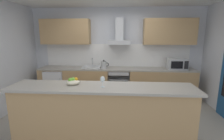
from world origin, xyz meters
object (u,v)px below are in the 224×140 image
(microwave, at_px, (177,64))
(range_hood, at_px, (119,36))
(fruit_bowl, at_px, (73,82))
(oven, at_px, (119,83))
(sink, at_px, (92,67))
(wine_glass, at_px, (103,80))
(refrigerator, at_px, (57,83))
(kettle, at_px, (104,65))

(microwave, xyz_separation_m, range_hood, (-1.58, 0.16, 0.74))
(fruit_bowl, bearing_deg, microwave, 39.60)
(oven, height_order, fruit_bowl, fruit_bowl)
(oven, height_order, sink, sink)
(microwave, bearing_deg, fruit_bowl, -140.40)
(sink, xyz_separation_m, wine_glass, (0.58, -2.06, 0.18))
(microwave, bearing_deg, sink, 179.06)
(oven, bearing_deg, wine_glass, -95.66)
(range_hood, relative_size, fruit_bowl, 3.27)
(sink, bearing_deg, fruit_bowl, -88.40)
(sink, bearing_deg, refrigerator, -179.26)
(oven, xyz_separation_m, microwave, (1.58, -0.03, 0.59))
(refrigerator, relative_size, microwave, 1.70)
(microwave, xyz_separation_m, sink, (-2.36, 0.04, -0.12))
(fruit_bowl, bearing_deg, wine_glass, -12.02)
(fruit_bowl, bearing_deg, oven, 69.49)
(microwave, distance_m, fruit_bowl, 2.99)
(refrigerator, distance_m, range_hood, 2.29)
(wine_glass, bearing_deg, refrigerator, 128.61)
(sink, relative_size, kettle, 1.73)
(sink, distance_m, wine_glass, 2.15)
(oven, xyz_separation_m, fruit_bowl, (-0.72, -1.94, 0.57))
(oven, height_order, kettle, kettle)
(refrigerator, relative_size, wine_glass, 4.78)
(kettle, relative_size, fruit_bowl, 1.31)
(kettle, height_order, range_hood, range_hood)
(microwave, height_order, kettle, microwave)
(range_hood, bearing_deg, microwave, -5.68)
(wine_glass, bearing_deg, sink, 105.63)
(microwave, bearing_deg, refrigerator, 179.58)
(microwave, bearing_deg, oven, 178.99)
(refrigerator, height_order, sink, sink)
(sink, height_order, kettle, sink)
(sink, distance_m, range_hood, 1.17)
(oven, bearing_deg, kettle, -175.50)
(oven, distance_m, fruit_bowl, 2.15)
(refrigerator, relative_size, range_hood, 1.18)
(oven, bearing_deg, refrigerator, -179.91)
(oven, relative_size, range_hood, 1.11)
(refrigerator, relative_size, kettle, 2.94)
(microwave, relative_size, range_hood, 0.69)
(kettle, height_order, fruit_bowl, kettle)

